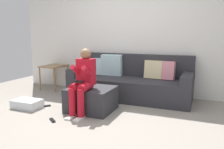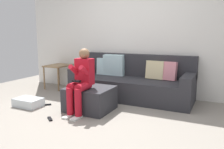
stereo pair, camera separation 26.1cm
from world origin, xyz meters
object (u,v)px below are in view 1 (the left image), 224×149
object	(u,v)px
remote_by_storage_bin	(45,106)
person_seated	(83,80)
couch_sectional	(130,82)
remote_near_ottoman	(52,120)
ottoman	(91,99)
side_table	(54,69)
storage_bin	(27,104)

from	to	relation	value
remote_by_storage_bin	person_seated	bearing A→B (deg)	-48.38
couch_sectional	remote_by_storage_bin	world-z (taller)	couch_sectional
couch_sectional	person_seated	bearing A→B (deg)	-107.81
remote_near_ottoman	ottoman	bearing A→B (deg)	102.22
ottoman	remote_by_storage_bin	distance (m)	0.92
side_table	couch_sectional	bearing A→B (deg)	-1.73
couch_sectional	remote_near_ottoman	world-z (taller)	couch_sectional
couch_sectional	remote_by_storage_bin	distance (m)	1.76
storage_bin	remote_near_ottoman	xyz separation A→B (m)	(0.81, -0.36, -0.06)
remote_near_ottoman	remote_by_storage_bin	distance (m)	0.78
couch_sectional	storage_bin	world-z (taller)	couch_sectional
remote_near_ottoman	storage_bin	bearing A→B (deg)	-165.98
side_table	storage_bin	bearing A→B (deg)	-72.49
person_seated	side_table	size ratio (longest dim) A/B	1.77
couch_sectional	side_table	size ratio (longest dim) A/B	4.06
couch_sectional	storage_bin	distance (m)	2.06
couch_sectional	remote_by_storage_bin	size ratio (longest dim) A/B	12.58
side_table	remote_by_storage_bin	xyz separation A→B (m)	(0.71, -1.27, -0.48)
side_table	person_seated	bearing A→B (deg)	-40.77
couch_sectional	remote_by_storage_bin	xyz separation A→B (m)	(-1.25, -1.21, -0.31)
remote_by_storage_bin	ottoman	bearing A→B (deg)	-35.30
person_seated	ottoman	bearing A→B (deg)	76.77
person_seated	side_table	world-z (taller)	person_seated
ottoman	remote_near_ottoman	bearing A→B (deg)	-115.68
ottoman	storage_bin	world-z (taller)	ottoman
side_table	remote_by_storage_bin	distance (m)	1.53
storage_bin	remote_by_storage_bin	bearing A→B (deg)	35.96
person_seated	storage_bin	distance (m)	1.20
ottoman	side_table	distance (m)	1.97
storage_bin	remote_near_ottoman	world-z (taller)	storage_bin
couch_sectional	ottoman	distance (m)	1.14
storage_bin	remote_near_ottoman	distance (m)	0.89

